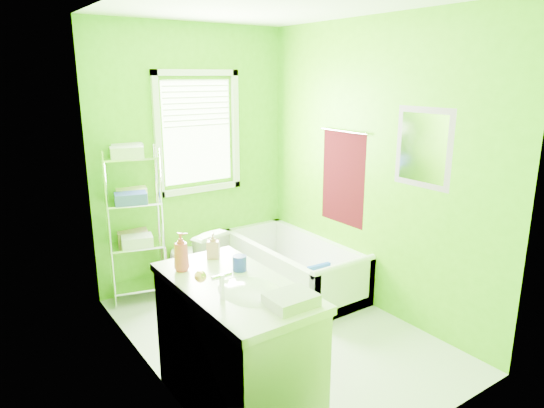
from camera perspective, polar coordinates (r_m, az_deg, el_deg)
ground at (r=4.23m, az=0.44°, el=-14.91°), size 2.90×2.90×0.00m
room_envelope at (r=3.71m, az=0.49°, el=6.26°), size 2.14×2.94×2.62m
window at (r=4.95m, az=-8.72°, el=9.06°), size 0.92×0.05×1.22m
door at (r=2.53m, az=-5.81°, el=-11.12°), size 0.09×0.80×2.00m
right_wall_decor at (r=4.41m, az=11.71°, el=4.35°), size 0.04×1.48×1.17m
bathtub at (r=4.98m, az=2.72°, el=-8.07°), size 0.73×1.56×0.51m
toilet at (r=4.89m, az=-9.13°, el=-6.53°), size 0.53×0.73×0.67m
vanity at (r=3.17m, az=-4.26°, el=-16.14°), size 0.61×1.18×1.14m
wire_shelf_unit at (r=4.67m, az=-15.90°, el=-0.50°), size 0.56×0.45×1.50m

